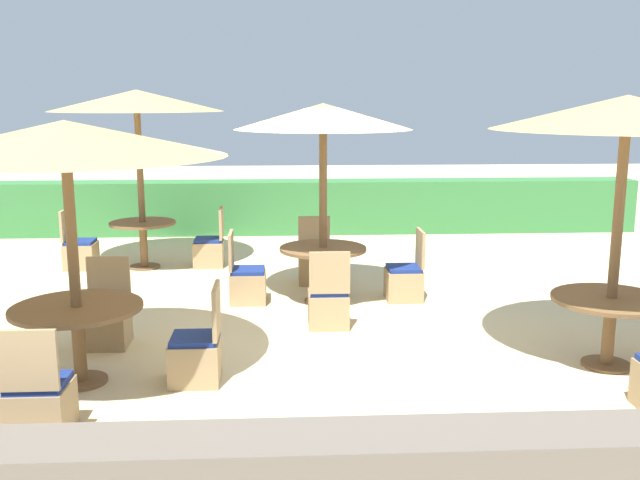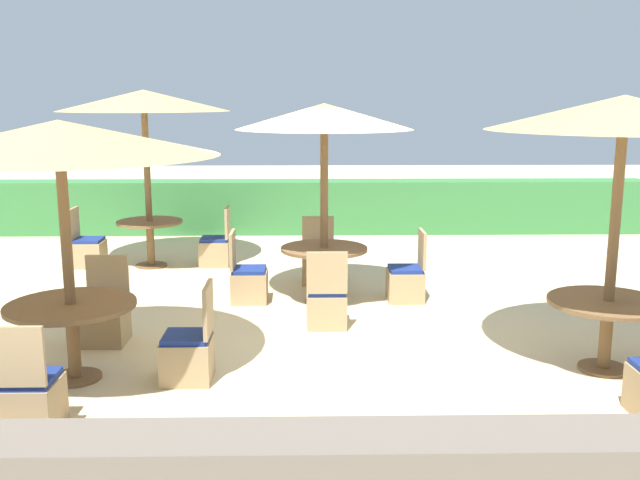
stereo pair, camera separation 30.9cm
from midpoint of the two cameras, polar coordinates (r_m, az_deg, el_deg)
ground_plane at (r=8.38m, az=-0.84°, el=-6.86°), size 40.00×40.00×0.00m
hedge_row at (r=13.99m, az=-1.82°, el=2.68°), size 13.00×0.70×1.02m
stone_border at (r=5.03m, az=0.88°, el=-17.33°), size 10.00×0.56×0.40m
parasol_back_left at (r=11.23m, az=-15.25°, el=10.64°), size 2.60×2.60×2.73m
round_table_back_left at (r=11.42m, az=-14.73°, el=0.60°), size 1.01×1.01×0.73m
patio_chair_back_left_west at (r=11.71m, az=-19.39°, el=-0.91°), size 0.46×0.46×0.93m
patio_chair_back_left_east at (r=11.37m, az=-9.57°, el=-0.78°), size 0.46×0.46×0.93m
parasol_front_left at (r=6.71m, az=-21.00°, el=7.50°), size 2.84×2.84×2.42m
round_table_front_left at (r=7.00m, az=-20.05°, el=-6.06°), size 1.19×1.19×0.74m
patio_chair_front_left_north at (r=8.05m, az=-17.75°, el=-6.23°), size 0.46×0.46×0.93m
patio_chair_front_left_east at (r=6.84m, az=-11.11°, el=-9.02°), size 0.46×0.46×0.93m
patio_chair_front_left_south at (r=6.19m, az=-22.91°, el=-11.97°), size 0.46×0.46×0.93m
parasol_front_right at (r=7.21m, az=22.21°, el=9.31°), size 2.51×2.51×2.64m
round_table_front_right at (r=7.49m, az=21.13°, el=-5.32°), size 1.14×1.14×0.70m
parasol_center at (r=8.96m, az=-0.75°, el=9.76°), size 2.23×2.23×2.55m
round_table_center at (r=9.18m, az=-0.72°, el=-1.48°), size 1.12×1.12×0.73m
patio_chair_center_north at (r=10.24m, az=-1.28°, el=-1.96°), size 0.46×0.46×0.93m
patio_chair_center_east at (r=9.40m, az=5.88°, el=-3.22°), size 0.46×0.46×0.93m
patio_chair_center_south at (r=8.27m, az=-0.40°, el=-5.20°), size 0.46×0.46×0.93m
patio_chair_center_west at (r=9.30m, az=-6.83°, el=-3.41°), size 0.46×0.46×0.93m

